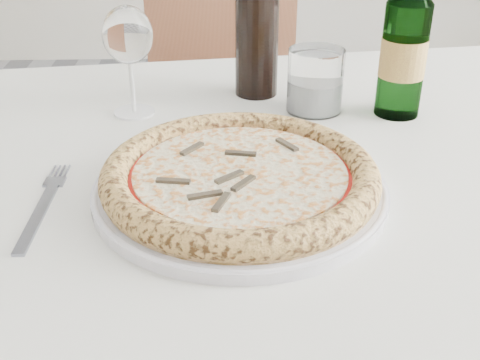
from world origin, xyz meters
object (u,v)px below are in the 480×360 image
Objects in this scene: chair_far at (226,103)px; wine_bottle at (257,21)px; plate at (240,188)px; tumbler at (315,85)px; pizza at (240,175)px; beer_bottle at (404,47)px; wine_glass at (128,38)px; dining_table at (238,209)px.

chair_far is 0.63m from wine_bottle.
tumbler is (0.13, 0.27, 0.03)m from plate.
plate is at bearing -96.57° from wine_bottle.
pizza is 0.37m from wine_bottle.
beer_bottle reaches higher than chair_far.
plate is 3.58× the size of tumbler.
tumbler is at bearing -41.81° from wine_bottle.
beer_bottle reaches higher than plate.
chair_far reaches higher than wine_glass.
tumbler reaches higher than pizza.
beer_bottle is (0.42, -0.02, -0.01)m from wine_glass.
plate is at bearing -89.62° from chair_far.
chair_far is 0.91m from plate.
wine_bottle is at bearing -84.96° from chair_far.
plate is at bearing 18.31° from pizza.
wine_glass is at bearing 121.10° from plate.
chair_far is 5.40× the size of wine_glass.
chair_far is 0.68m from tumbler.
dining_table is 0.31m from wine_glass.
pizza is 1.96× the size of wine_glass.
dining_table is 1.77× the size of chair_far.
plate is at bearing -90.00° from dining_table.
wine_glass is at bearing 177.95° from beer_bottle.
wine_bottle is (0.04, 0.25, 0.21)m from dining_table.
wine_bottle reaches higher than tumbler.
chair_far is 3.13× the size of wine_bottle.
wine_glass reaches higher than dining_table.
beer_bottle is at bearing -24.50° from wine_bottle.
pizza is 0.30m from tumbler.
plate is at bearing -135.95° from beer_bottle.
wine_bottle is at bearing 83.43° from pizza.
pizza is 1.24× the size of beer_bottle.
dining_table is 5.55× the size of wine_bottle.
dining_table is 0.36m from beer_bottle.
tumbler is at bearing 64.49° from pizza.
beer_bottle reaches higher than pizza.
chair_far is at bearing 102.62° from tumbler.
pizza is at bearing -90.00° from dining_table.
tumbler reaches higher than dining_table.
dining_table is 0.13m from plate.
pizza is at bearing -89.62° from chair_far.
wine_glass is at bearing -104.24° from chair_far.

